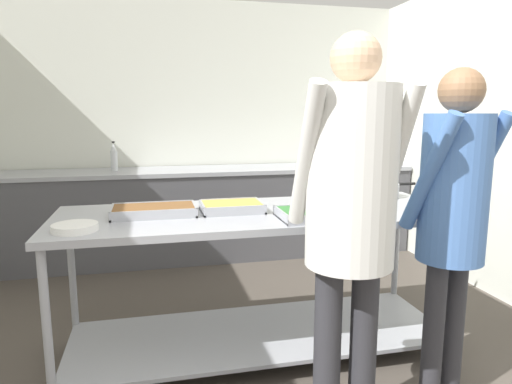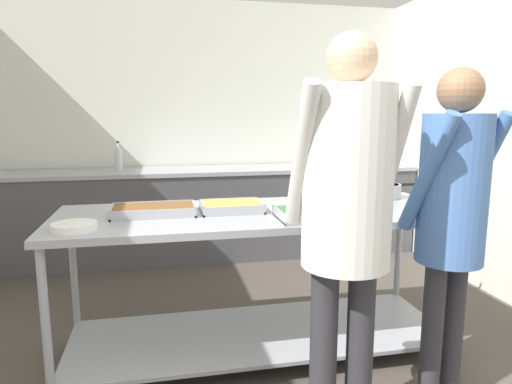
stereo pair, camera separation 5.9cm
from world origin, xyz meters
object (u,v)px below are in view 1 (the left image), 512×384
object	(u,v)px
serving_tray_vegetables	(232,207)
sauce_pan	(381,190)
guest_serving_right	(453,203)
water_bottle	(114,157)
plate_stack	(75,227)
serving_tray_greens	(154,211)
broccoli_bowl	(343,197)
guest_serving_left	(351,200)
serving_tray_roast	(314,214)

from	to	relation	value
serving_tray_vegetables	sauce_pan	world-z (taller)	sauce_pan
guest_serving_right	water_bottle	world-z (taller)	guest_serving_right
plate_stack	water_bottle	world-z (taller)	water_bottle
serving_tray_greens	broccoli_bowl	xyz separation A→B (m)	(1.21, 0.08, 0.01)
broccoli_bowl	sauce_pan	bearing A→B (deg)	21.71
serving_tray_vegetables	water_bottle	world-z (taller)	water_bottle
plate_stack	serving_tray_vegetables	bearing A→B (deg)	18.55
water_bottle	serving_tray_vegetables	bearing A→B (deg)	-67.88
guest_serving_left	sauce_pan	bearing A→B (deg)	56.08
plate_stack	sauce_pan	xyz separation A→B (m)	(1.94, 0.50, 0.04)
serving_tray_roast	guest_serving_right	bearing A→B (deg)	-39.80
serving_tray_greens	water_bottle	bearing A→B (deg)	100.09
water_bottle	broccoli_bowl	bearing A→B (deg)	-50.78
broccoli_bowl	sauce_pan	world-z (taller)	broccoli_bowl
serving_tray_greens	guest_serving_right	xyz separation A→B (m)	(1.41, -0.75, 0.13)
serving_tray_greens	guest_serving_left	bearing A→B (deg)	-46.45
plate_stack	sauce_pan	bearing A→B (deg)	14.46
water_bottle	guest_serving_left	bearing A→B (deg)	-67.67
broccoli_bowl	water_bottle	distance (m)	2.48
serving_tray_vegetables	guest_serving_right	world-z (taller)	guest_serving_right
plate_stack	serving_tray_greens	world-z (taller)	serving_tray_greens
serving_tray_vegetables	guest_serving_right	xyz separation A→B (m)	(0.95, -0.75, 0.13)
serving_tray_roast	serving_tray_vegetables	bearing A→B (deg)	144.16
serving_tray_roast	guest_serving_right	xyz separation A→B (m)	(0.54, -0.45, 0.13)
sauce_pan	broccoli_bowl	bearing A→B (deg)	-158.29
serving_tray_vegetables	serving_tray_roast	size ratio (longest dim) A/B	0.95
serving_tray_greens	guest_serving_right	distance (m)	1.60
water_bottle	plate_stack	bearing A→B (deg)	-90.80
broccoli_bowl	guest_serving_left	bearing A→B (deg)	-112.30
plate_stack	guest_serving_left	distance (m)	1.36
sauce_pan	guest_serving_right	size ratio (longest dim) A/B	0.23
serving_tray_roast	sauce_pan	world-z (taller)	sauce_pan
plate_stack	sauce_pan	size ratio (longest dim) A/B	0.59
serving_tray_greens	guest_serving_right	size ratio (longest dim) A/B	0.28
broccoli_bowl	water_bottle	size ratio (longest dim) A/B	0.77
broccoli_bowl	guest_serving_right	bearing A→B (deg)	-76.39
serving_tray_greens	water_bottle	xyz separation A→B (m)	(-0.36, 2.00, 0.13)
water_bottle	serving_tray_greens	bearing A→B (deg)	-79.91
plate_stack	serving_tray_roast	distance (m)	1.25
water_bottle	guest_serving_right	bearing A→B (deg)	-57.27
plate_stack	serving_tray_roast	xyz separation A→B (m)	(1.25, -0.01, 0.01)
serving_tray_vegetables	guest_serving_left	xyz separation A→B (m)	(0.36, -0.87, 0.19)
serving_tray_vegetables	broccoli_bowl	size ratio (longest dim) A/B	1.64
guest_serving_left	guest_serving_right	size ratio (longest dim) A/B	1.07
guest_serving_left	guest_serving_right	distance (m)	0.60
sauce_pan	serving_tray_roast	bearing A→B (deg)	-143.09
plate_stack	broccoli_bowl	world-z (taller)	broccoli_bowl
serving_tray_greens	serving_tray_roast	distance (m)	0.91
serving_tray_roast	guest_serving_right	size ratio (longest dim) A/B	0.23
broccoli_bowl	serving_tray_vegetables	bearing A→B (deg)	-173.87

